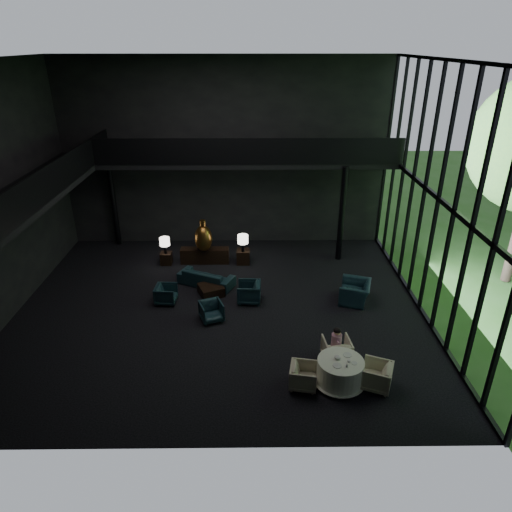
{
  "coord_description": "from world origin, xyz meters",
  "views": [
    {
      "loc": [
        1.09,
        -13.57,
        8.48
      ],
      "look_at": [
        1.24,
        0.5,
        1.8
      ],
      "focal_mm": 32.0,
      "sensor_mm": 36.0,
      "label": 1
    }
  ],
  "objects_px": {
    "table_lamp_left": "(165,242)",
    "side_table_right": "(243,257)",
    "sofa": "(206,275)",
    "dining_table": "(340,373)",
    "dining_chair_east": "(376,374)",
    "side_table_left": "(166,258)",
    "console": "(205,255)",
    "window_armchair": "(355,288)",
    "lounge_armchair_east": "(249,291)",
    "table_lamp_right": "(243,240)",
    "lounge_armchair_west": "(166,294)",
    "coffee_table": "(211,290)",
    "lounge_armchair_south": "(211,311)",
    "dining_chair_west": "(304,376)",
    "bronze_urn": "(203,238)",
    "child": "(337,338)",
    "dining_chair_north": "(337,349)"
  },
  "relations": [
    {
      "from": "side_table_right",
      "to": "lounge_armchair_east",
      "type": "height_order",
      "value": "lounge_armchair_east"
    },
    {
      "from": "lounge_armchair_west",
      "to": "dining_chair_east",
      "type": "relative_size",
      "value": 0.86
    },
    {
      "from": "sofa",
      "to": "child",
      "type": "relative_size",
      "value": 3.41
    },
    {
      "from": "console",
      "to": "dining_chair_east",
      "type": "distance_m",
      "value": 9.3
    },
    {
      "from": "side_table_left",
      "to": "lounge_armchair_south",
      "type": "xyz_separation_m",
      "value": [
        2.21,
        -4.27,
        0.09
      ]
    },
    {
      "from": "side_table_left",
      "to": "dining_chair_east",
      "type": "bearing_deg",
      "value": -47.72
    },
    {
      "from": "side_table_left",
      "to": "coffee_table",
      "type": "relative_size",
      "value": 0.61
    },
    {
      "from": "lounge_armchair_south",
      "to": "dining_table",
      "type": "distance_m",
      "value": 4.86
    },
    {
      "from": "lounge_armchair_south",
      "to": "dining_chair_east",
      "type": "distance_m",
      "value": 5.7
    },
    {
      "from": "coffee_table",
      "to": "child",
      "type": "distance_m",
      "value": 5.51
    },
    {
      "from": "dining_chair_west",
      "to": "coffee_table",
      "type": "bearing_deg",
      "value": 40.62
    },
    {
      "from": "lounge_armchair_east",
      "to": "side_table_left",
      "type": "bearing_deg",
      "value": -128.87
    },
    {
      "from": "bronze_urn",
      "to": "lounge_armchair_east",
      "type": "distance_m",
      "value": 3.57
    },
    {
      "from": "lounge_armchair_east",
      "to": "dining_chair_east",
      "type": "relative_size",
      "value": 1.07
    },
    {
      "from": "sofa",
      "to": "dining_table",
      "type": "bearing_deg",
      "value": 150.92
    },
    {
      "from": "table_lamp_right",
      "to": "lounge_armchair_east",
      "type": "bearing_deg",
      "value": -85.22
    },
    {
      "from": "lounge_armchair_south",
      "to": "child",
      "type": "bearing_deg",
      "value": -50.52
    },
    {
      "from": "bronze_urn",
      "to": "side_table_right",
      "type": "xyz_separation_m",
      "value": [
        1.6,
        0.16,
        -0.91
      ]
    },
    {
      "from": "coffee_table",
      "to": "table_lamp_right",
      "type": "bearing_deg",
      "value": 65.26
    },
    {
      "from": "bronze_urn",
      "to": "side_table_left",
      "type": "xyz_separation_m",
      "value": [
        -1.6,
        0.12,
        -0.96
      ]
    },
    {
      "from": "console",
      "to": "sofa",
      "type": "distance_m",
      "value": 1.95
    },
    {
      "from": "console",
      "to": "side_table_left",
      "type": "relative_size",
      "value": 4.02
    },
    {
      "from": "table_lamp_left",
      "to": "lounge_armchair_west",
      "type": "bearing_deg",
      "value": -80.43
    },
    {
      "from": "console",
      "to": "lounge_armchair_south",
      "type": "distance_m",
      "value": 4.42
    },
    {
      "from": "lounge_armchair_east",
      "to": "window_armchair",
      "type": "distance_m",
      "value": 3.78
    },
    {
      "from": "table_lamp_left",
      "to": "child",
      "type": "bearing_deg",
      "value": -46.72
    },
    {
      "from": "dining_chair_north",
      "to": "sofa",
      "type": "bearing_deg",
      "value": -53.05
    },
    {
      "from": "table_lamp_right",
      "to": "dining_table",
      "type": "distance_m",
      "value": 7.85
    },
    {
      "from": "side_table_left",
      "to": "dining_chair_north",
      "type": "distance_m",
      "value": 8.79
    },
    {
      "from": "sofa",
      "to": "table_lamp_left",
      "type": "bearing_deg",
      "value": -19.61
    },
    {
      "from": "dining_table",
      "to": "bronze_urn",
      "type": "bearing_deg",
      "value": 120.67
    },
    {
      "from": "side_table_left",
      "to": "side_table_right",
      "type": "bearing_deg",
      "value": 0.76
    },
    {
      "from": "table_lamp_left",
      "to": "coffee_table",
      "type": "distance_m",
      "value": 3.36
    },
    {
      "from": "dining_table",
      "to": "console",
      "type": "bearing_deg",
      "value": 119.92
    },
    {
      "from": "lounge_armchair_east",
      "to": "bronze_urn",
      "type": "bearing_deg",
      "value": -145.16
    },
    {
      "from": "sofa",
      "to": "window_armchair",
      "type": "height_order",
      "value": "window_armchair"
    },
    {
      "from": "table_lamp_left",
      "to": "side_table_right",
      "type": "bearing_deg",
      "value": 1.54
    },
    {
      "from": "window_armchair",
      "to": "dining_table",
      "type": "xyz_separation_m",
      "value": [
        -1.3,
        -4.3,
        -0.22
      ]
    },
    {
      "from": "lounge_armchair_west",
      "to": "table_lamp_left",
      "type": "bearing_deg",
      "value": 13.17
    },
    {
      "from": "sofa",
      "to": "dining_chair_east",
      "type": "bearing_deg",
      "value": 156.0
    },
    {
      "from": "window_armchair",
      "to": "dining_chair_west",
      "type": "bearing_deg",
      "value": -10.31
    },
    {
      "from": "side_table_right",
      "to": "table_lamp_right",
      "type": "relative_size",
      "value": 0.81
    },
    {
      "from": "dining_table",
      "to": "dining_chair_east",
      "type": "relative_size",
      "value": 1.74
    },
    {
      "from": "console",
      "to": "lounge_armchair_west",
      "type": "xyz_separation_m",
      "value": [
        -1.08,
        -3.23,
        0.03
      ]
    },
    {
      "from": "dining_chair_north",
      "to": "table_lamp_right",
      "type": "bearing_deg",
      "value": -71.43
    },
    {
      "from": "bronze_urn",
      "to": "child",
      "type": "bearing_deg",
      "value": -55.1
    },
    {
      "from": "sofa",
      "to": "dining_chair_west",
      "type": "relative_size",
      "value": 3.1
    },
    {
      "from": "dining_chair_west",
      "to": "dining_table",
      "type": "bearing_deg",
      "value": -72.81
    },
    {
      "from": "console",
      "to": "lounge_armchair_south",
      "type": "bearing_deg",
      "value": -82.03
    },
    {
      "from": "child",
      "to": "coffee_table",
      "type": "bearing_deg",
      "value": -44.28
    }
  ]
}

